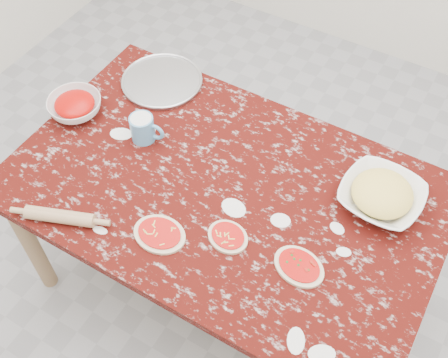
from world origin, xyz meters
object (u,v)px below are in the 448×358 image
flour_mug (143,128)px  rolling_pin (60,216)px  pizza_tray (162,81)px  cheese_bowl (381,197)px  sauce_bowl (75,106)px  worktable (224,200)px

flour_mug → rolling_pin: 0.47m
pizza_tray → flour_mug: (0.12, -0.30, 0.05)m
pizza_tray → cheese_bowl: 1.05m
sauce_bowl → worktable: bearing=-2.2°
worktable → flour_mug: bearing=172.4°
pizza_tray → flour_mug: size_ratio=2.43×
cheese_bowl → sauce_bowl: bearing=-171.0°
worktable → pizza_tray: size_ratio=4.66×
pizza_tray → flour_mug: flour_mug is taller
flour_mug → pizza_tray: bearing=112.3°
worktable → sauce_bowl: bearing=177.8°
pizza_tray → sauce_bowl: 0.39m
sauce_bowl → flour_mug: 0.33m
worktable → pizza_tray: pizza_tray is taller
sauce_bowl → rolling_pin: sauce_bowl is taller
rolling_pin → worktable: bearing=44.6°
cheese_bowl → rolling_pin: size_ratio=1.17×
worktable → cheese_bowl: (0.52, 0.22, 0.12)m
cheese_bowl → rolling_pin: bearing=-145.8°
flour_mug → cheese_bowl: bearing=10.6°
worktable → rolling_pin: rolling_pin is taller
sauce_bowl → flour_mug: flour_mug is taller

